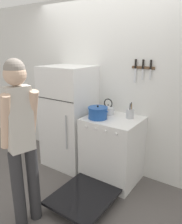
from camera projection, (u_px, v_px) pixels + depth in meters
name	position (u px, v px, depth m)	size (l,w,h in m)	color
ground_plane	(105.00, 163.00, 3.61)	(14.00, 14.00, 0.00)	#5B5654
wall_back	(107.00, 87.00, 3.27)	(10.00, 0.06, 2.55)	silver
refrigerator	(69.00, 117.00, 3.41)	(0.73, 0.64, 1.58)	white
stove_range	(111.00, 151.00, 3.04)	(0.73, 1.38, 0.93)	white
dutch_oven_pot	(98.00, 113.00, 2.90)	(0.31, 0.26, 0.18)	#1E4C9E
tea_kettle	(108.00, 110.00, 3.10)	(0.22, 0.18, 0.23)	silver
utensil_jar	(130.00, 113.00, 2.92)	(0.10, 0.10, 0.22)	#B7BABF
person	(21.00, 137.00, 2.14)	(0.35, 0.41, 1.75)	#2D2D30
wall_knife_strip	(143.00, 67.00, 2.84)	(0.31, 0.03, 0.31)	brown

